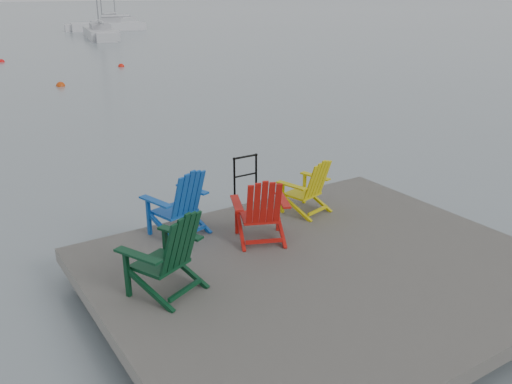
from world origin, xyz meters
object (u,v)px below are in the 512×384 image
sailboat_mid (114,23)px  buoy_a (61,86)px  sailboat_near (100,34)px  chair_yellow (308,186)px  sailboat_far (107,27)px  chair_blue (180,202)px  chair_red (261,209)px  handrail (245,176)px  buoy_d (2,62)px  buoy_c (121,67)px  chair_green (168,252)px

sailboat_mid → buoy_a: (-16.10, -39.54, -0.36)m
sailboat_near → chair_yellow: bearing=-91.5°
chair_yellow → buoy_a: size_ratio=2.38×
chair_yellow → sailboat_far: (13.34, 50.92, -0.62)m
chair_blue → chair_red: size_ratio=1.03×
handrail → buoy_d: bearing=89.2°
sailboat_near → buoy_c: (-5.02, -19.33, -0.36)m
sailboat_near → sailboat_far: 9.05m
sailboat_far → buoy_a: bearing=168.0°
handrail → buoy_a: 17.60m
chair_yellow → sailboat_mid: size_ratio=0.08×
chair_yellow → buoy_c: bearing=63.5°
chair_green → sailboat_far: 54.55m
handrail → sailboat_mid: size_ratio=0.08×
sailboat_mid → buoy_d: size_ratio=34.53×
buoy_c → chair_blue: bearing=-107.3°
chair_blue → chair_yellow: 2.21m
chair_blue → sailboat_mid: bearing=56.7°
chair_green → chair_red: chair_green is taller
buoy_a → chair_blue: bearing=-98.3°
chair_yellow → sailboat_far: bearing=60.9°
chair_green → buoy_d: size_ratio=3.26×
sailboat_near → chair_red: bearing=-93.0°
sailboat_near → sailboat_mid: sailboat_near is taller
chair_red → buoy_d: chair_red is taller
chair_green → buoy_d: (2.73, 30.12, -1.06)m
sailboat_far → sailboat_near: bearing=167.8°
chair_yellow → chair_blue: bearing=155.8°
chair_blue → sailboat_far: 52.87m
chair_yellow → buoy_c: chair_yellow is taller
chair_green → sailboat_near: (13.01, 43.63, -0.70)m
handrail → sailboat_mid: (17.26, 57.07, -0.69)m
buoy_c → chair_green: bearing=-108.2°
sailboat_near → buoy_c: size_ratio=35.48×
sailboat_mid → sailboat_far: size_ratio=1.19×
chair_red → sailboat_far: sailboat_far is taller
sailboat_near → sailboat_mid: (6.58, 15.42, 0.00)m
chair_blue → sailboat_near: size_ratio=0.09×
sailboat_far → buoy_a: 34.99m
sailboat_near → buoy_d: 16.98m
sailboat_near → buoy_a: 25.94m
chair_red → chair_green: bearing=-137.8°
buoy_a → buoy_c: 6.57m
sailboat_far → buoy_a: sailboat_far is taller
sailboat_mid → handrail: bearing=-66.1°
chair_blue → buoy_d: chair_blue is taller
handrail → sailboat_far: sailboat_far is taller
chair_red → buoy_d: bearing=111.3°
chair_blue → sailboat_far: bearing=57.6°
handrail → sailboat_mid: bearing=73.2°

